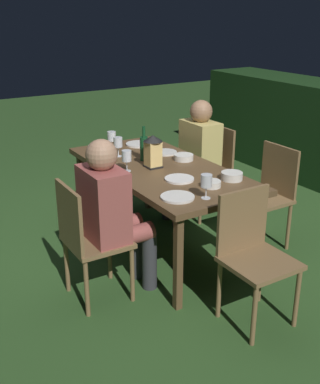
{
  "coord_description": "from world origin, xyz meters",
  "views": [
    {
      "loc": [
        3.15,
        -1.92,
        1.94
      ],
      "look_at": [
        0.0,
        0.0,
        0.52
      ],
      "focal_mm": 44.8,
      "sensor_mm": 36.0,
      "label": 1
    }
  ],
  "objects": [
    {
      "name": "dining_table",
      "position": [
        0.0,
        0.0,
        0.68
      ],
      "size": [
        1.78,
        0.86,
        0.74
      ],
      "color": "brown",
      "rests_on": "ground"
    },
    {
      "name": "bowl_salad",
      "position": [
        -0.71,
        -0.25,
        0.76
      ],
      "size": [
        0.13,
        0.13,
        0.04
      ],
      "color": "silver",
      "rests_on": "dining_table"
    },
    {
      "name": "bowl_olives",
      "position": [
        -0.05,
        0.26,
        0.76
      ],
      "size": [
        0.16,
        0.16,
        0.05
      ],
      "color": "silver",
      "rests_on": "dining_table"
    },
    {
      "name": "wine_glass_c",
      "position": [
        -0.64,
        -0.12,
        0.86
      ],
      "size": [
        0.08,
        0.08,
        0.17
      ],
      "color": "silver",
      "rests_on": "dining_table"
    },
    {
      "name": "ground_plane",
      "position": [
        0.0,
        0.0,
        0.0
      ],
      "size": [
        16.0,
        16.0,
        0.0
      ],
      "primitive_type": "plane",
      "color": "#2D5123"
    },
    {
      "name": "bowl_bread",
      "position": [
        0.55,
        0.29,
        0.77
      ],
      "size": [
        0.16,
        0.16,
        0.06
      ],
      "color": "silver",
      "rests_on": "dining_table"
    },
    {
      "name": "bowl_dip",
      "position": [
        0.59,
        0.07,
        0.76
      ],
      "size": [
        0.14,
        0.14,
        0.05
      ],
      "color": "silver",
      "rests_on": "dining_table"
    },
    {
      "name": "wine_glass_d",
      "position": [
        0.75,
        -0.1,
        0.86
      ],
      "size": [
        0.08,
        0.08,
        0.17
      ],
      "color": "silver",
      "rests_on": "dining_table"
    },
    {
      "name": "plate_c",
      "position": [
        0.35,
        -0.04,
        0.75
      ],
      "size": [
        0.22,
        0.22,
        0.01
      ],
      "primitive_type": "cylinder",
      "color": "white",
      "rests_on": "dining_table"
    },
    {
      "name": "wine_glass_a",
      "position": [
        -0.43,
        -0.16,
        0.86
      ],
      "size": [
        0.08,
        0.08,
        0.17
      ],
      "color": "silver",
      "rests_on": "dining_table"
    },
    {
      "name": "plate_d",
      "position": [
        0.65,
        -0.26,
        0.75
      ],
      "size": [
        0.23,
        0.23,
        0.01
      ],
      "primitive_type": "cylinder",
      "color": "white",
      "rests_on": "dining_table"
    },
    {
      "name": "lantern_centerpiece",
      "position": [
        -0.01,
        -0.06,
        0.89
      ],
      "size": [
        0.15,
        0.15,
        0.27
      ],
      "color": "black",
      "rests_on": "dining_table"
    },
    {
      "name": "person_in_rust",
      "position": [
        0.4,
        -0.63,
        0.64
      ],
      "size": [
        0.38,
        0.47,
        1.15
      ],
      "color": "#9E4C47",
      "rests_on": "ground"
    },
    {
      "name": "chair_side_right_b",
      "position": [
        0.4,
        0.82,
        0.49
      ],
      "size": [
        0.42,
        0.4,
        0.87
      ],
      "color": "brown",
      "rests_on": "ground"
    },
    {
      "name": "chair_side_left_b",
      "position": [
        0.4,
        -0.82,
        0.49
      ],
      "size": [
        0.42,
        0.4,
        0.87
      ],
      "color": "brown",
      "rests_on": "ground"
    },
    {
      "name": "person_in_mustard",
      "position": [
        -0.4,
        0.63,
        0.64
      ],
      "size": [
        0.38,
        0.47,
        1.15
      ],
      "color": "tan",
      "rests_on": "ground"
    },
    {
      "name": "plate_a",
      "position": [
        -0.3,
        0.24,
        0.75
      ],
      "size": [
        0.21,
        0.21,
        0.01
      ],
      "primitive_type": "cylinder",
      "color": "silver",
      "rests_on": "dining_table"
    },
    {
      "name": "plate_b",
      "position": [
        -0.66,
        0.17,
        0.75
      ],
      "size": [
        0.24,
        0.24,
        0.01
      ],
      "primitive_type": "cylinder",
      "color": "white",
      "rests_on": "dining_table"
    },
    {
      "name": "green_bottle_on_table",
      "position": [
        -0.21,
        -0.03,
        0.85
      ],
      "size": [
        0.07,
        0.07,
        0.29
      ],
      "color": "#144723",
      "rests_on": "dining_table"
    },
    {
      "name": "wine_glass_b",
      "position": [
        -0.03,
        -0.28,
        0.86
      ],
      "size": [
        0.08,
        0.08,
        0.17
      ],
      "color": "silver",
      "rests_on": "dining_table"
    },
    {
      "name": "chair_side_right_a",
      "position": [
        -0.4,
        0.82,
        0.49
      ],
      "size": [
        0.42,
        0.4,
        0.87
      ],
      "color": "brown",
      "rests_on": "ground"
    },
    {
      "name": "chair_head_far",
      "position": [
        1.14,
        0.0,
        0.49
      ],
      "size": [
        0.4,
        0.42,
        0.87
      ],
      "color": "brown",
      "rests_on": "ground"
    }
  ]
}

